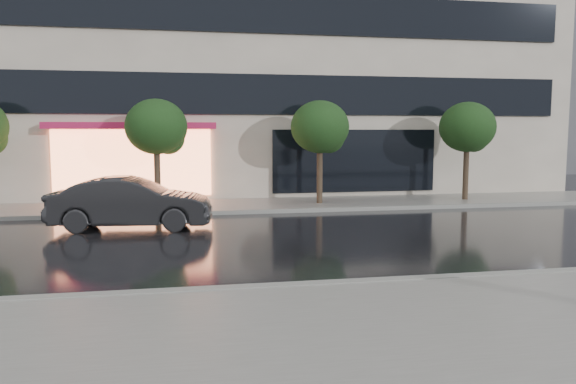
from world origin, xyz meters
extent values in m
plane|color=black|center=(0.00, 0.00, 0.00)|extent=(120.00, 120.00, 0.00)
cube|color=slate|center=(0.00, -3.25, 0.06)|extent=(60.00, 4.50, 0.12)
cube|color=slate|center=(0.00, 10.25, 0.06)|extent=(60.00, 3.50, 0.12)
cube|color=gray|center=(0.00, -1.00, 0.07)|extent=(60.00, 0.25, 0.14)
cube|color=gray|center=(0.00, 8.50, 0.07)|extent=(60.00, 0.25, 0.14)
cube|color=beige|center=(0.00, 18.00, 9.00)|extent=(30.00, 12.00, 18.00)
cube|color=black|center=(0.00, 11.94, 4.30)|extent=(28.00, 0.12, 1.60)
cube|color=black|center=(0.00, 11.94, 7.50)|extent=(28.00, 0.12, 1.60)
cube|color=#FF8C59|center=(-4.00, 11.92, 1.60)|extent=(6.00, 0.10, 2.60)
cube|color=#B41B4E|center=(-4.00, 11.59, 3.05)|extent=(6.40, 0.70, 0.25)
cube|color=black|center=(5.00, 11.94, 1.60)|extent=(7.00, 0.10, 2.60)
cube|color=#4C4C54|center=(26.00, 28.00, 8.00)|extent=(12.00, 12.00, 16.00)
cylinder|color=#33261C|center=(-3.00, 10.00, 1.10)|extent=(0.22, 0.22, 2.20)
ellipsoid|color=black|center=(-3.00, 10.00, 3.00)|extent=(2.20, 2.20, 1.98)
sphere|color=black|center=(-2.60, 10.20, 2.60)|extent=(1.20, 1.20, 1.20)
cylinder|color=#33261C|center=(3.00, 10.00, 1.10)|extent=(0.22, 0.22, 2.20)
ellipsoid|color=black|center=(3.00, 10.00, 3.00)|extent=(2.20, 2.20, 1.98)
sphere|color=black|center=(3.40, 10.20, 2.60)|extent=(1.20, 1.20, 1.20)
cylinder|color=#33261C|center=(9.00, 10.00, 1.10)|extent=(0.22, 0.22, 2.20)
ellipsoid|color=black|center=(9.00, 10.00, 3.00)|extent=(2.20, 2.20, 1.98)
sphere|color=black|center=(9.40, 10.20, 2.60)|extent=(1.20, 1.20, 1.20)
imported|color=black|center=(-3.59, 6.17, 0.76)|extent=(4.74, 2.07, 1.52)
camera|label=1|loc=(-2.09, -10.61, 2.86)|focal=35.00mm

